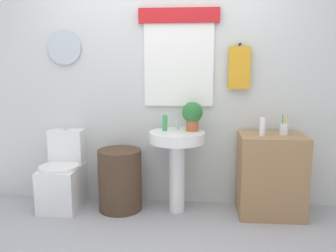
{
  "coord_description": "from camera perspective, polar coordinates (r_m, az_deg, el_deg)",
  "views": [
    {
      "loc": [
        0.34,
        -2.35,
        1.4
      ],
      "look_at": [
        0.08,
        0.8,
        0.85
      ],
      "focal_mm": 37.24,
      "sensor_mm": 36.0,
      "label": 1
    }
  ],
  "objects": [
    {
      "name": "toothbrush_cup",
      "position": [
        3.37,
        18.47,
        -0.47
      ],
      "size": [
        0.08,
        0.08,
        0.19
      ],
      "color": "silver",
      "rests_on": "wooden_cabinet"
    },
    {
      "name": "laundry_hamper",
      "position": [
        3.47,
        -7.86,
        -8.72
      ],
      "size": [
        0.42,
        0.42,
        0.6
      ],
      "primitive_type": "cylinder",
      "color": "#4C3828",
      "rests_on": "ground_plane"
    },
    {
      "name": "faucet",
      "position": [
        3.38,
        1.62,
        0.25
      ],
      "size": [
        0.03,
        0.03,
        0.1
      ],
      "primitive_type": "cylinder",
      "color": "silver",
      "rests_on": "pedestal_sink"
    },
    {
      "name": "wooden_cabinet",
      "position": [
        3.43,
        16.45,
        -7.71
      ],
      "size": [
        0.59,
        0.44,
        0.77
      ],
      "primitive_type": "cube",
      "color": "#9E754C",
      "rests_on": "ground_plane"
    },
    {
      "name": "soap_bottle",
      "position": [
        3.31,
        -0.52,
        0.51
      ],
      "size": [
        0.05,
        0.05,
        0.15
      ],
      "primitive_type": "cylinder",
      "color": "green",
      "rests_on": "pedestal_sink"
    },
    {
      "name": "pedestal_sink",
      "position": [
        3.31,
        1.49,
        -4.21
      ],
      "size": [
        0.52,
        0.52,
        0.78
      ],
      "color": "white",
      "rests_on": "ground_plane"
    },
    {
      "name": "back_wall",
      "position": [
        3.52,
        -0.8,
        8.35
      ],
      "size": [
        4.4,
        0.18,
        2.6
      ],
      "color": "silver",
      "rests_on": "ground_plane"
    },
    {
      "name": "toilet",
      "position": [
        3.66,
        -16.72,
        -8.07
      ],
      "size": [
        0.38,
        0.51,
        0.78
      ],
      "color": "white",
      "rests_on": "ground_plane"
    },
    {
      "name": "potted_plant",
      "position": [
        3.3,
        4.01,
        1.91
      ],
      "size": [
        0.2,
        0.2,
        0.28
      ],
      "color": "#AD5B38",
      "rests_on": "pedestal_sink"
    },
    {
      "name": "lotion_bottle",
      "position": [
        3.27,
        15.21,
        -0.1
      ],
      "size": [
        0.05,
        0.05,
        0.16
      ],
      "primitive_type": "cylinder",
      "color": "white",
      "rests_on": "wooden_cabinet"
    }
  ]
}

